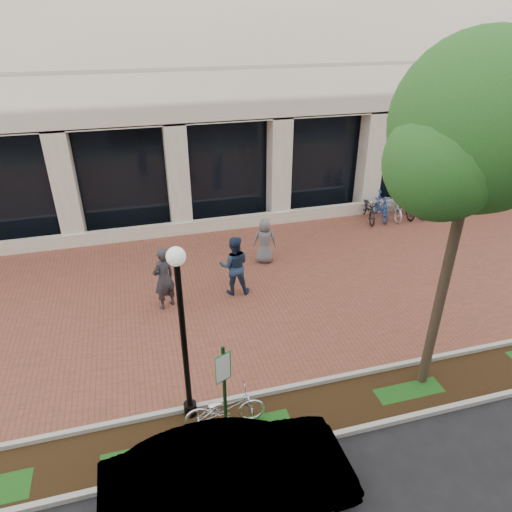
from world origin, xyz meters
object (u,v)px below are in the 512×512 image
object	(u,v)px
parking_sign	(225,386)
sedan_near_curb	(231,479)
pedestrian_mid	(234,266)
bike_rack_cluster	(398,205)
street_tree	(479,135)
lamppost	(183,328)
locked_bicycle	(225,409)
pedestrian_right	(265,241)
bollard	(415,206)
pedestrian_left	(164,279)

from	to	relation	value
parking_sign	sedan_near_curb	xyz separation A→B (m)	(-0.19, -1.26, -0.88)
parking_sign	pedestrian_mid	size ratio (longest dim) A/B	1.33
bike_rack_cluster	street_tree	bearing A→B (deg)	-110.27
street_tree	bike_rack_cluster	world-z (taller)	street_tree
pedestrian_mid	lamppost	bearing A→B (deg)	76.68
locked_bicycle	pedestrian_right	xyz separation A→B (m)	(2.79, 6.58, 0.35)
parking_sign	street_tree	size ratio (longest dim) A/B	0.33
lamppost	bollard	xyz separation A→B (m)	(10.62, 8.13, -1.77)
street_tree	pedestrian_mid	world-z (taller)	street_tree
locked_bicycle	bollard	size ratio (longest dim) A/B	1.62
pedestrian_mid	pedestrian_right	xyz separation A→B (m)	(1.44, 1.63, -0.15)
pedestrian_left	bollard	bearing A→B (deg)	169.07
locked_bicycle	bike_rack_cluster	xyz separation A→B (m)	(9.31, 8.89, 0.09)
pedestrian_left	sedan_near_curb	bearing A→B (deg)	63.41
pedestrian_mid	bike_rack_cluster	bearing A→B (deg)	-142.63
parking_sign	pedestrian_left	bearing A→B (deg)	73.19
street_tree	bike_rack_cluster	xyz separation A→B (m)	(4.52, 8.83, -5.22)
pedestrian_left	bollard	size ratio (longest dim) A/B	1.84
pedestrian_mid	bike_rack_cluster	xyz separation A→B (m)	(7.95, 3.94, -0.41)
lamppost	pedestrian_right	size ratio (longest dim) A/B	2.54
street_tree	pedestrian_right	distance (m)	8.43
street_tree	locked_bicycle	world-z (taller)	street_tree
pedestrian_right	parking_sign	bearing A→B (deg)	86.29
locked_bicycle	pedestrian_right	size ratio (longest dim) A/B	1.06
parking_sign	bike_rack_cluster	distance (m)	13.35
pedestrian_right	street_tree	bearing A→B (deg)	125.32
sedan_near_curb	street_tree	bearing A→B (deg)	-71.01
lamppost	pedestrian_left	bearing A→B (deg)	91.22
street_tree	sedan_near_curb	bearing A→B (deg)	-159.94
parking_sign	locked_bicycle	size ratio (longest dim) A/B	1.48
pedestrian_left	bike_rack_cluster	bearing A→B (deg)	171.62
bollard	sedan_near_curb	size ratio (longest dim) A/B	0.24
street_tree	sedan_near_curb	xyz separation A→B (m)	(-5.07, -1.85, -5.04)
pedestrian_mid	bike_rack_cluster	size ratio (longest dim) A/B	0.53
locked_bicycle	sedan_near_curb	distance (m)	1.84
pedestrian_mid	bollard	distance (m)	9.35
street_tree	bike_rack_cluster	distance (m)	11.21
lamppost	pedestrian_right	distance (m)	7.19
street_tree	locked_bicycle	xyz separation A→B (m)	(-4.79, -0.05, -5.31)
parking_sign	bollard	size ratio (longest dim) A/B	2.40
locked_bicycle	sedan_near_curb	bearing A→B (deg)	174.06
lamppost	bike_rack_cluster	size ratio (longest dim) A/B	1.13
pedestrian_mid	parking_sign	bearing A→B (deg)	86.32
locked_bicycle	sedan_near_curb	xyz separation A→B (m)	(-0.28, -1.80, 0.26)
parking_sign	pedestrian_mid	bearing A→B (deg)	51.15
locked_bicycle	pedestrian_right	distance (m)	7.16
lamppost	pedestrian_right	bearing A→B (deg)	60.44
parking_sign	bollard	world-z (taller)	parking_sign
sedan_near_curb	lamppost	bearing A→B (deg)	8.80
lamppost	pedestrian_mid	world-z (taller)	lamppost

